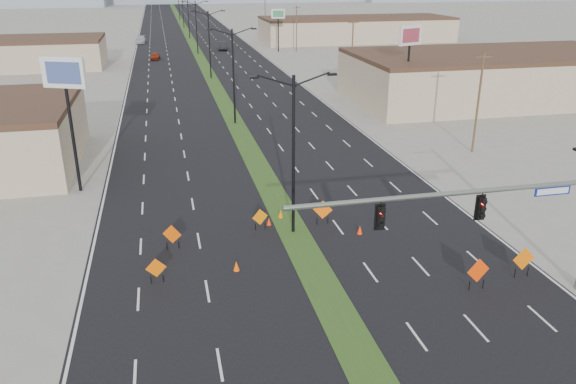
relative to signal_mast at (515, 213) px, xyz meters
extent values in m
plane|color=gray|center=(-8.56, -2.00, -4.79)|extent=(600.00, 600.00, 0.00)
cube|color=black|center=(-8.56, 98.00, -4.79)|extent=(25.00, 400.00, 0.02)
cube|color=#274619|center=(-8.56, 98.00, -4.79)|extent=(2.00, 400.00, 0.04)
cube|color=tan|center=(-40.56, 83.00, -2.54)|extent=(30.00, 14.00, 4.50)
cube|color=tan|center=(25.44, 43.00, -2.04)|extent=(36.00, 18.00, 5.50)
cube|color=tan|center=(29.44, 108.00, -2.29)|extent=(44.00, 16.00, 5.00)
cylinder|color=slate|center=(-3.36, 0.00, 1.31)|extent=(16.00, 0.24, 0.24)
cube|color=navy|center=(1.84, -0.02, 0.99)|extent=(1.90, 0.04, 0.45)
cube|color=black|center=(-6.86, 0.00, 0.43)|extent=(0.50, 0.28, 1.30)
sphere|color=#FF0C05|center=(-6.86, -0.16, 0.78)|extent=(0.22, 0.22, 0.22)
cube|color=black|center=(-1.86, 0.00, 0.43)|extent=(0.50, 0.28, 1.30)
sphere|color=#FF0C05|center=(-1.86, -0.16, 0.78)|extent=(0.22, 0.22, 0.22)
cylinder|color=black|center=(-8.56, 10.00, 0.21)|extent=(0.20, 0.20, 10.00)
cube|color=black|center=(-10.86, 10.00, 5.16)|extent=(0.55, 0.24, 0.14)
cube|color=black|center=(-6.26, 10.00, 5.16)|extent=(0.55, 0.24, 0.14)
cylinder|color=black|center=(-8.56, 38.00, 0.21)|extent=(0.20, 0.20, 10.00)
cube|color=black|center=(-10.86, 38.00, 5.16)|extent=(0.55, 0.24, 0.14)
cube|color=black|center=(-6.26, 38.00, 5.16)|extent=(0.55, 0.24, 0.14)
cylinder|color=black|center=(-8.56, 66.00, 0.21)|extent=(0.20, 0.20, 10.00)
cube|color=black|center=(-10.86, 66.00, 5.16)|extent=(0.55, 0.24, 0.14)
cube|color=black|center=(-6.26, 66.00, 5.16)|extent=(0.55, 0.24, 0.14)
cylinder|color=black|center=(-8.56, 94.00, 0.21)|extent=(0.20, 0.20, 10.00)
cube|color=black|center=(-10.86, 94.00, 5.16)|extent=(0.55, 0.24, 0.14)
cube|color=black|center=(-6.26, 94.00, 5.16)|extent=(0.55, 0.24, 0.14)
cylinder|color=black|center=(-8.56, 122.00, 0.21)|extent=(0.20, 0.20, 10.00)
cylinder|color=black|center=(-8.56, 150.00, 0.21)|extent=(0.20, 0.20, 10.00)
cylinder|color=black|center=(-8.56, 178.00, 0.21)|extent=(0.20, 0.20, 10.00)
cylinder|color=#4C3823|center=(11.44, 23.00, -0.29)|extent=(0.20, 0.20, 9.00)
cube|color=#4C3823|center=(11.44, 23.00, 3.81)|extent=(1.60, 0.10, 0.10)
cylinder|color=#4C3823|center=(11.44, 58.00, -0.29)|extent=(0.20, 0.20, 9.00)
cube|color=#4C3823|center=(11.44, 58.00, 3.81)|extent=(1.60, 0.10, 0.10)
cylinder|color=#4C3823|center=(11.44, 93.00, -0.29)|extent=(0.20, 0.20, 9.00)
cube|color=#4C3823|center=(11.44, 93.00, 3.81)|extent=(1.60, 0.10, 0.10)
cylinder|color=#4C3823|center=(11.44, 128.00, -0.29)|extent=(0.20, 0.20, 9.00)
imported|color=maroon|center=(-16.89, 87.94, -4.15)|extent=(1.91, 3.93, 1.29)
imported|color=black|center=(-3.02, 99.04, -3.97)|extent=(2.18, 5.15, 1.65)
imported|color=#B4B9BE|center=(-20.06, 114.41, -4.02)|extent=(2.47, 5.46, 1.55)
cube|color=#DF5904|center=(-17.10, 5.45, -3.88)|extent=(1.10, 0.13, 1.10)
cylinder|color=black|center=(-17.41, 5.45, -4.56)|extent=(0.05, 0.05, 0.46)
cylinder|color=black|center=(-16.78, 5.45, -4.56)|extent=(0.05, 0.05, 0.46)
cube|color=#DA4C04|center=(-16.14, 9.26, -3.80)|extent=(1.10, 0.51, 1.19)
cylinder|color=black|center=(-16.49, 9.26, -4.54)|extent=(0.05, 0.05, 0.49)
cylinder|color=black|center=(-15.80, 9.26, -4.54)|extent=(0.05, 0.05, 0.49)
cube|color=orange|center=(-10.56, 10.77, -3.89)|extent=(1.06, 0.33, 1.09)
cylinder|color=black|center=(-10.87, 10.77, -4.57)|extent=(0.05, 0.05, 0.45)
cylinder|color=black|center=(-10.24, 10.77, -4.57)|extent=(0.05, 0.05, 0.45)
cube|color=#FF6105|center=(-6.41, 10.68, -3.74)|extent=(1.21, 0.47, 1.27)
cylinder|color=black|center=(-6.78, 10.68, -4.53)|extent=(0.05, 0.05, 0.53)
cylinder|color=black|center=(-6.04, 10.68, -4.53)|extent=(0.05, 0.05, 0.53)
cube|color=#DF5F04|center=(2.30, 1.75, -3.67)|extent=(1.35, 0.11, 1.35)
cylinder|color=black|center=(1.91, 1.75, -4.51)|extent=(0.05, 0.05, 0.56)
cylinder|color=black|center=(2.69, 1.75, -4.51)|extent=(0.05, 0.05, 0.56)
cube|color=#F43C05|center=(-0.78, 1.11, -3.65)|extent=(1.36, 0.23, 1.37)
cylinder|color=black|center=(-1.18, 1.11, -4.51)|extent=(0.05, 0.05, 0.57)
cylinder|color=black|center=(-0.38, 1.11, -4.51)|extent=(0.05, 0.05, 0.57)
cone|color=#FB5605|center=(-12.77, 5.83, -4.49)|extent=(0.42, 0.42, 0.61)
cone|color=#FF3305|center=(-9.88, 11.34, -4.53)|extent=(0.38, 0.38, 0.53)
cone|color=#FF3305|center=(-4.50, 8.76, -4.50)|extent=(0.38, 0.38, 0.58)
cone|color=orange|center=(-8.90, 12.28, -4.48)|extent=(0.39, 0.39, 0.62)
cylinder|color=black|center=(-22.70, 20.60, -0.66)|extent=(0.24, 0.24, 8.27)
cube|color=white|center=(-22.70, 20.60, 4.13)|extent=(3.13, 1.62, 2.18)
cube|color=#3B508F|center=(-22.70, 20.40, 4.13)|extent=(2.41, 1.09, 1.52)
cylinder|color=black|center=(11.43, 38.35, -0.69)|extent=(0.24, 0.24, 8.20)
cube|color=white|center=(11.43, 38.35, 4.06)|extent=(3.13, 1.56, 2.16)
cube|color=#963240|center=(11.43, 38.15, 4.06)|extent=(2.41, 1.04, 1.51)
cylinder|color=black|center=(7.80, 93.68, -1.34)|extent=(0.24, 0.24, 6.91)
cube|color=white|center=(7.80, 93.68, 2.66)|extent=(2.74, 0.97, 1.82)
cube|color=#358651|center=(7.80, 93.48, 2.66)|extent=(2.14, 0.55, 1.27)
camera|label=1|loc=(-15.97, -21.61, 10.83)|focal=35.00mm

